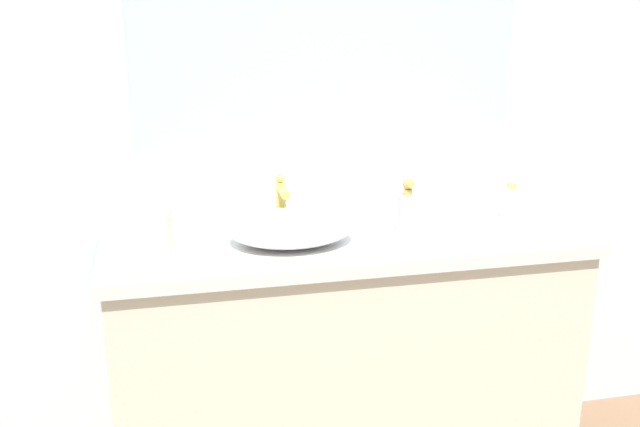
# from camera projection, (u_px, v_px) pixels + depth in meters

# --- Properties ---
(bathroom_wall_rear) EXTENTS (6.00, 0.06, 2.60)m
(bathroom_wall_rear) POSITION_uv_depth(u_px,v_px,m) (335.00, 81.00, 2.32)
(bathroom_wall_rear) COLOR silver
(bathroom_wall_rear) RESTS_ON ground
(vanity_counter) EXTENTS (1.45, 0.51, 0.87)m
(vanity_counter) POSITION_uv_depth(u_px,v_px,m) (346.00, 364.00, 2.29)
(vanity_counter) COLOR beige
(vanity_counter) RESTS_ON ground
(wall_mirror_panel) EXTENTS (1.23, 0.01, 0.94)m
(wall_mirror_panel) POSITION_uv_depth(u_px,v_px,m) (329.00, 69.00, 2.27)
(wall_mirror_panel) COLOR #B2BCC6
(wall_mirror_panel) RESTS_ON vanity_counter
(sink_basin) EXTENTS (0.37, 0.28, 0.09)m
(sink_basin) POSITION_uv_depth(u_px,v_px,m) (291.00, 228.00, 2.09)
(sink_basin) COLOR silver
(sink_basin) RESTS_ON vanity_counter
(faucet) EXTENTS (0.03, 0.12, 0.16)m
(faucet) POSITION_uv_depth(u_px,v_px,m) (282.00, 199.00, 2.22)
(faucet) COLOR gold
(faucet) RESTS_ON vanity_counter
(soap_dispenser) EXTENTS (0.06, 0.06, 0.18)m
(soap_dispenser) POSITION_uv_depth(u_px,v_px,m) (407.00, 212.00, 2.15)
(soap_dispenser) COLOR #CDAFCB
(soap_dispenser) RESTS_ON vanity_counter
(lotion_bottle) EXTENTS (0.06, 0.06, 0.12)m
(lotion_bottle) POSITION_uv_depth(u_px,v_px,m) (510.00, 203.00, 2.31)
(lotion_bottle) COLOR white
(lotion_bottle) RESTS_ON vanity_counter
(tissue_box) EXTENTS (0.13, 0.13, 0.16)m
(tissue_box) POSITION_uv_depth(u_px,v_px,m) (150.00, 230.00, 1.99)
(tissue_box) COLOR beige
(tissue_box) RESTS_ON vanity_counter
(candle_jar) EXTENTS (0.05, 0.05, 0.03)m
(candle_jar) POSITION_uv_depth(u_px,v_px,m) (435.00, 223.00, 2.23)
(candle_jar) COLOR silver
(candle_jar) RESTS_ON vanity_counter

